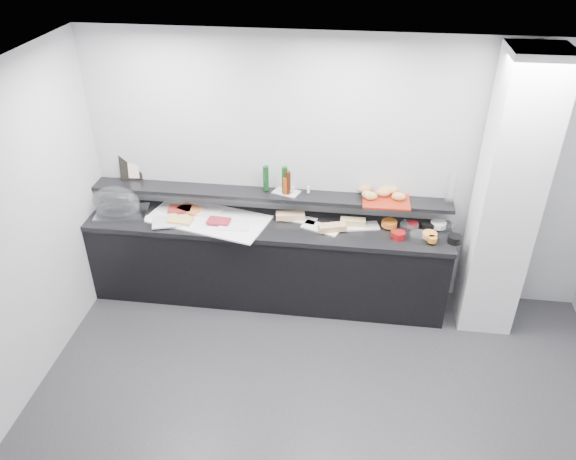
# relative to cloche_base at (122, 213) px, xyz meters

# --- Properties ---
(ground) EXTENTS (5.00, 5.00, 0.00)m
(ground) POSITION_rel_cloche_base_xyz_m (2.18, -1.68, -0.92)
(ground) COLOR #2D2D30
(ground) RESTS_ON ground
(back_wall) EXTENTS (5.00, 0.02, 2.70)m
(back_wall) POSITION_rel_cloche_base_xyz_m (2.18, 0.32, 0.43)
(back_wall) COLOR #B0B2B7
(back_wall) RESTS_ON ground
(ceiling) EXTENTS (5.00, 5.00, 0.00)m
(ceiling) POSITION_rel_cloche_base_xyz_m (2.18, -1.68, 1.78)
(ceiling) COLOR white
(ceiling) RESTS_ON back_wall
(column) EXTENTS (0.50, 0.50, 2.70)m
(column) POSITION_rel_cloche_base_xyz_m (3.68, -0.03, 0.43)
(column) COLOR silver
(column) RESTS_ON ground
(buffet_cabinet) EXTENTS (3.60, 0.60, 0.85)m
(buffet_cabinet) POSITION_rel_cloche_base_xyz_m (1.48, 0.02, -0.50)
(buffet_cabinet) COLOR black
(buffet_cabinet) RESTS_ON ground
(counter_top) EXTENTS (3.62, 0.62, 0.05)m
(counter_top) POSITION_rel_cloche_base_xyz_m (1.48, 0.02, -0.05)
(counter_top) COLOR black
(counter_top) RESTS_ON buffet_cabinet
(wall_shelf) EXTENTS (3.60, 0.25, 0.04)m
(wall_shelf) POSITION_rel_cloche_base_xyz_m (1.48, 0.20, 0.21)
(wall_shelf) COLOR black
(wall_shelf) RESTS_ON back_wall
(cloche_base) EXTENTS (0.56, 0.42, 0.04)m
(cloche_base) POSITION_rel_cloche_base_xyz_m (0.00, 0.00, 0.00)
(cloche_base) COLOR silver
(cloche_base) RESTS_ON counter_top
(cloche_dome) EXTENTS (0.49, 0.32, 0.34)m
(cloche_dome) POSITION_rel_cloche_base_xyz_m (-0.05, 0.02, 0.11)
(cloche_dome) COLOR silver
(cloche_dome) RESTS_ON cloche_base
(linen_runner) EXTENTS (1.29, 0.83, 0.01)m
(linen_runner) POSITION_rel_cloche_base_xyz_m (0.89, 0.02, -0.01)
(linen_runner) COLOR white
(linen_runner) RESTS_ON counter_top
(platter_meat_a) EXTENTS (0.30, 0.25, 0.01)m
(platter_meat_a) POSITION_rel_cloche_base_xyz_m (0.46, 0.14, 0.00)
(platter_meat_a) COLOR silver
(platter_meat_a) RESTS_ON linen_runner
(food_meat_a) EXTENTS (0.25, 0.18, 0.02)m
(food_meat_a) POSITION_rel_cloche_base_xyz_m (0.57, 0.12, 0.02)
(food_meat_a) COLOR maroon
(food_meat_a) RESTS_ON platter_meat_a
(platter_salmon) EXTENTS (0.34, 0.27, 0.01)m
(platter_salmon) POSITION_rel_cloche_base_xyz_m (0.84, 0.13, 0.00)
(platter_salmon) COLOR white
(platter_salmon) RESTS_ON linen_runner
(food_salmon) EXTENTS (0.27, 0.23, 0.02)m
(food_salmon) POSITION_rel_cloche_base_xyz_m (0.67, 0.14, 0.02)
(food_salmon) COLOR orange
(food_salmon) RESTS_ON platter_salmon
(platter_cheese) EXTENTS (0.40, 0.32, 0.01)m
(platter_cheese) POSITION_rel_cloche_base_xyz_m (0.54, -0.10, 0.00)
(platter_cheese) COLOR silver
(platter_cheese) RESTS_ON linen_runner
(food_cheese) EXTENTS (0.24, 0.16, 0.02)m
(food_cheese) POSITION_rel_cloche_base_xyz_m (0.63, -0.09, 0.02)
(food_cheese) COLOR #E7C15A
(food_cheese) RESTS_ON platter_cheese
(platter_meat_b) EXTENTS (0.31, 0.21, 0.01)m
(platter_meat_b) POSITION_rel_cloche_base_xyz_m (1.18, -0.10, 0.00)
(platter_meat_b) COLOR white
(platter_meat_b) RESTS_ON linen_runner
(food_meat_b) EXTENTS (0.23, 0.15, 0.02)m
(food_meat_b) POSITION_rel_cloche_base_xyz_m (1.02, -0.06, 0.02)
(food_meat_b) COLOR maroon
(food_meat_b) RESTS_ON platter_meat_b
(sandwich_plate_left) EXTENTS (0.34, 0.21, 0.01)m
(sandwich_plate_left) POSITION_rel_cloche_base_xyz_m (1.81, 0.13, -0.01)
(sandwich_plate_left) COLOR silver
(sandwich_plate_left) RESTS_ON counter_top
(sandwich_food_left) EXTENTS (0.30, 0.15, 0.06)m
(sandwich_food_left) POSITION_rel_cloche_base_xyz_m (1.71, 0.13, 0.02)
(sandwich_food_left) COLOR #E2AF76
(sandwich_food_left) RESTS_ON sandwich_plate_left
(tongs_left) EXTENTS (0.16, 0.02, 0.01)m
(tongs_left) POSITION_rel_cloche_base_xyz_m (1.73, 0.05, -0.00)
(tongs_left) COLOR silver
(tongs_left) RESTS_ON sandwich_plate_left
(sandwich_plate_mid) EXTENTS (0.40, 0.28, 0.01)m
(sandwich_plate_mid) POSITION_rel_cloche_base_xyz_m (2.03, -0.00, -0.01)
(sandwich_plate_mid) COLOR white
(sandwich_plate_mid) RESTS_ON counter_top
(sandwich_food_mid) EXTENTS (0.28, 0.18, 0.06)m
(sandwich_food_mid) POSITION_rel_cloche_base_xyz_m (2.13, -0.04, 0.02)
(sandwich_food_mid) COLOR tan
(sandwich_food_mid) RESTS_ON sandwich_plate_mid
(tongs_mid) EXTENTS (0.14, 0.08, 0.01)m
(tongs_mid) POSITION_rel_cloche_base_xyz_m (2.07, -0.04, -0.00)
(tongs_mid) COLOR silver
(tongs_mid) RESTS_ON sandwich_plate_mid
(sandwich_plate_right) EXTENTS (0.39, 0.23, 0.01)m
(sandwich_plate_right) POSITION_rel_cloche_base_xyz_m (2.40, 0.08, -0.01)
(sandwich_plate_right) COLOR white
(sandwich_plate_right) RESTS_ON counter_top
(sandwich_food_right) EXTENTS (0.25, 0.10, 0.06)m
(sandwich_food_right) POSITION_rel_cloche_base_xyz_m (2.33, 0.09, 0.02)
(sandwich_food_right) COLOR tan
(sandwich_food_right) RESTS_ON sandwich_plate_right
(tongs_right) EXTENTS (0.16, 0.03, 0.01)m
(tongs_right) POSITION_rel_cloche_base_xyz_m (2.41, 0.07, -0.00)
(tongs_right) COLOR #B9BBC0
(tongs_right) RESTS_ON sandwich_plate_right
(bowl_glass_fruit) EXTENTS (0.22, 0.22, 0.07)m
(bowl_glass_fruit) POSITION_rel_cloche_base_xyz_m (2.87, 0.08, 0.02)
(bowl_glass_fruit) COLOR white
(bowl_glass_fruit) RESTS_ON counter_top
(fill_glass_fruit) EXTENTS (0.17, 0.17, 0.05)m
(fill_glass_fruit) POSITION_rel_cloche_base_xyz_m (2.68, 0.11, 0.03)
(fill_glass_fruit) COLOR orange
(fill_glass_fruit) RESTS_ON bowl_glass_fruit
(bowl_black_jam) EXTENTS (0.15, 0.15, 0.07)m
(bowl_black_jam) POSITION_rel_cloche_base_xyz_m (3.05, 0.12, 0.02)
(bowl_black_jam) COLOR black
(bowl_black_jam) RESTS_ON counter_top
(fill_black_jam) EXTENTS (0.13, 0.13, 0.05)m
(fill_black_jam) POSITION_rel_cloche_base_xyz_m (2.91, 0.11, 0.03)
(fill_black_jam) COLOR #5E0D12
(fill_black_jam) RESTS_ON bowl_black_jam
(bowl_glass_cream) EXTENTS (0.18, 0.18, 0.07)m
(bowl_glass_cream) POSITION_rel_cloche_base_xyz_m (3.23, 0.13, 0.02)
(bowl_glass_cream) COLOR silver
(bowl_glass_cream) RESTS_ON counter_top
(fill_glass_cream) EXTENTS (0.16, 0.16, 0.05)m
(fill_glass_cream) POSITION_rel_cloche_base_xyz_m (3.15, 0.15, 0.03)
(fill_glass_cream) COLOR white
(fill_glass_cream) RESTS_ON bowl_glass_cream
(bowl_red_jam) EXTENTS (0.16, 0.16, 0.07)m
(bowl_red_jam) POSITION_rel_cloche_base_xyz_m (2.77, -0.08, 0.02)
(bowl_red_jam) COLOR maroon
(bowl_red_jam) RESTS_ON counter_top
(fill_red_jam) EXTENTS (0.12, 0.12, 0.05)m
(fill_red_jam) POSITION_rel_cloche_base_xyz_m (2.74, -0.08, 0.03)
(fill_red_jam) COLOR #63170E
(fill_red_jam) RESTS_ON bowl_red_jam
(bowl_glass_salmon) EXTENTS (0.22, 0.22, 0.07)m
(bowl_glass_salmon) POSITION_rel_cloche_base_xyz_m (2.96, -0.09, 0.02)
(bowl_glass_salmon) COLOR white
(bowl_glass_salmon) RESTS_ON counter_top
(fill_glass_salmon) EXTENTS (0.18, 0.18, 0.05)m
(fill_glass_salmon) POSITION_rel_cloche_base_xyz_m (3.06, -0.06, 0.03)
(fill_glass_salmon) COLOR orange
(fill_glass_salmon) RESTS_ON bowl_glass_salmon
(bowl_black_fruit) EXTENTS (0.17, 0.17, 0.07)m
(bowl_black_fruit) POSITION_rel_cloche_base_xyz_m (3.28, -0.08, 0.02)
(bowl_black_fruit) COLOR black
(bowl_black_fruit) RESTS_ON counter_top
(fill_black_fruit) EXTENTS (0.11, 0.11, 0.05)m
(fill_black_fruit) POSITION_rel_cloche_base_xyz_m (3.07, -0.13, 0.03)
(fill_black_fruit) COLOR orange
(fill_black_fruit) RESTS_ON bowl_black_fruit
(framed_print) EXTENTS (0.23, 0.11, 0.26)m
(framed_print) POSITION_rel_cloche_base_xyz_m (0.02, 0.32, 0.36)
(framed_print) COLOR black
(framed_print) RESTS_ON wall_shelf
(print_art) EXTENTS (0.17, 0.06, 0.22)m
(print_art) POSITION_rel_cloche_base_xyz_m (0.03, 0.31, 0.36)
(print_art) COLOR beige
(print_art) RESTS_ON framed_print
(condiment_tray) EXTENTS (0.29, 0.23, 0.01)m
(condiment_tray) POSITION_rel_cloche_base_xyz_m (1.65, 0.23, 0.24)
(condiment_tray) COLOR silver
(condiment_tray) RESTS_ON wall_shelf
(bottle_green_a) EXTENTS (0.07, 0.07, 0.26)m
(bottle_green_a) POSITION_rel_cloche_base_xyz_m (1.45, 0.23, 0.37)
(bottle_green_a) COLOR #0F3916
(bottle_green_a) RESTS_ON condiment_tray
(bottle_brown) EXTENTS (0.06, 0.06, 0.24)m
(bottle_brown) POSITION_rel_cloche_base_xyz_m (1.67, 0.18, 0.36)
(bottle_brown) COLOR #3A170A
(bottle_brown) RESTS_ON condiment_tray
(bottle_green_b) EXTENTS (0.06, 0.06, 0.28)m
(bottle_green_b) POSITION_rel_cloche_base_xyz_m (1.64, 0.20, 0.38)
(bottle_green_b) COLOR #0F380F
(bottle_green_b) RESTS_ON condiment_tray
(bottle_hot) EXTENTS (0.06, 0.06, 0.18)m
(bottle_hot) POSITION_rel_cloche_base_xyz_m (1.65, 0.18, 0.33)
(bottle_hot) COLOR #A7380B
(bottle_hot) RESTS_ON condiment_tray
(shaker_salt) EXTENTS (0.03, 0.03, 0.07)m
(shaker_salt) POSITION_rel_cloche_base_xyz_m (1.72, 0.20, 0.28)
(shaker_salt) COLOR white
(shaker_salt) RESTS_ON condiment_tray
(shaker_pepper) EXTENTS (0.03, 0.03, 0.07)m
(shaker_pepper) POSITION_rel_cloche_base_xyz_m (1.87, 0.23, 0.28)
(shaker_pepper) COLOR white
(shaker_pepper) RESTS_ON condiment_tray
(bread_tray) EXTENTS (0.46, 0.32, 0.02)m
(bread_tray) POSITION_rel_cloche_base_xyz_m (2.63, 0.16, 0.24)
(bread_tray) COLOR maroon
(bread_tray) RESTS_ON wall_shelf
(bread_roll_nw) EXTENTS (0.17, 0.14, 0.08)m
(bread_roll_nw) POSITION_rel_cloche_base_xyz_m (2.42, 0.29, 0.29)
(bread_roll_nw) COLOR #AD7A42
(bread_roll_nw) RESTS_ON bread_tray
(bread_roll_n) EXTENTS (0.14, 0.10, 0.08)m
(bread_roll_n) POSITION_rel_cloche_base_xyz_m (2.68, 0.30, 0.29)
(bread_roll_n) COLOR tan
(bread_roll_n) RESTS_ON bread_tray
(bread_roll_ne) EXTENTS (0.16, 0.12, 0.08)m
(bread_roll_ne) POSITION_rel_cloche_base_xyz_m (2.64, 0.30, 0.29)
(bread_roll_ne) COLOR #B59545
(bread_roll_ne) RESTS_ON bread_tray
(bread_roll_sw) EXTENTS (0.13, 0.09, 0.08)m
(bread_roll_sw) POSITION_rel_cloche_base_xyz_m (2.48, 0.15, 0.29)
(bread_roll_sw) COLOR gold
(bread_roll_sw) RESTS_ON bread_tray
(bread_roll_se) EXTENTS (0.14, 0.10, 0.08)m
(bread_roll_se) POSITION_rel_cloche_base_xyz_m (2.75, 0.18, 0.29)
(bread_roll_se) COLOR tan
(bread_roll_se) RESTS_ON bread_tray
(bread_roll_midw) EXTENTS (0.13, 0.09, 0.08)m
(bread_roll_midw) POSITION_rel_cloche_base_xyz_m (2.45, 0.18, 0.29)
(bread_roll_midw) COLOR tan
(bread_roll_midw) RESTS_ON bread_tray
(bread_roll_mide) EXTENTS (0.14, 0.09, 0.08)m
(bread_roll_mide) POSITION_rel_cloche_base_xyz_m (2.60, 0.24, 0.29)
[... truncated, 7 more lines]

